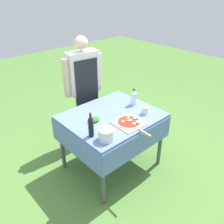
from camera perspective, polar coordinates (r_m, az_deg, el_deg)
The scene contains 9 objects.
ground_plane at distance 3.35m, azimuth -0.09°, elevation -12.57°, with size 12.00×12.00×0.00m, color #517F38.
prep_table at distance 2.93m, azimuth -0.10°, elevation -2.41°, with size 1.13×0.95×0.80m.
person_cook at distance 3.42m, azimuth -6.83°, elevation 6.92°, with size 0.60×0.25×1.60m.
pizza_on_peel at distance 2.71m, azimuth 4.26°, elevation -2.57°, with size 0.34×0.51×0.05m.
oil_bottle at distance 2.46m, azimuth -5.09°, elevation -3.60°, with size 0.06×0.06×0.28m.
water_bottle at distance 3.09m, azimuth 5.20°, elevation 3.54°, with size 0.07×0.07×0.22m.
herb_container at distance 2.75m, azimuth -4.44°, elevation -1.93°, with size 0.21×0.18×0.05m.
mixing_tub at distance 2.43m, azimuth -1.38°, elevation -5.41°, with size 0.16×0.16×0.12m, color silver.
sauce_jar at distance 2.92m, azimuth 7.90°, elevation 0.29°, with size 0.08×0.08×0.09m.
Camera 1 is at (-1.68, -1.84, 2.24)m, focal length 38.00 mm.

